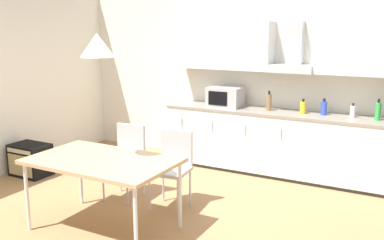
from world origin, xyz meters
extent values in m
cube|color=#9E754C|center=(0.00, 0.00, -0.01)|extent=(8.03, 7.40, 0.02)
cube|color=silver|center=(0.00, 2.52, 1.30)|extent=(6.42, 0.10, 2.60)
cube|color=#333333|center=(0.77, 2.18, 0.03)|extent=(3.32, 0.54, 0.05)
cube|color=silver|center=(0.77, 2.18, 0.45)|extent=(3.46, 0.58, 0.81)
cube|color=gray|center=(0.77, 2.18, 0.87)|extent=(3.48, 0.60, 0.03)
cube|color=silver|center=(-0.71, 1.87, 0.65)|extent=(0.01, 0.01, 0.14)
cube|color=silver|center=(-0.21, 1.87, 0.65)|extent=(0.01, 0.01, 0.14)
cube|color=silver|center=(0.28, 1.87, 0.65)|extent=(0.01, 0.01, 0.14)
cube|color=silver|center=(0.77, 1.87, 0.65)|extent=(0.01, 0.01, 0.14)
cube|color=silver|center=(0.77, 2.46, 1.14)|extent=(3.46, 0.02, 0.51)
cube|color=silver|center=(-0.24, 2.30, 1.75)|extent=(1.43, 0.34, 0.67)
cube|color=silver|center=(1.79, 2.30, 1.75)|extent=(1.43, 0.34, 0.67)
cube|color=#B7BABF|center=(0.77, 2.28, 1.47)|extent=(0.60, 0.40, 0.10)
cube|color=#B7BABF|center=(0.77, 2.39, 1.78)|extent=(0.20, 0.16, 0.62)
cube|color=#ADADB2|center=(-0.15, 2.18, 1.03)|extent=(0.48, 0.34, 0.28)
cube|color=black|center=(-0.19, 2.00, 1.03)|extent=(0.29, 0.01, 0.20)
cylinder|color=yellow|center=(0.97, 2.18, 0.97)|extent=(0.08, 0.08, 0.16)
cylinder|color=black|center=(0.97, 2.18, 1.06)|extent=(0.03, 0.03, 0.04)
cylinder|color=blue|center=(1.23, 2.22, 0.97)|extent=(0.08, 0.08, 0.18)
cylinder|color=black|center=(1.23, 2.22, 1.08)|extent=(0.03, 0.03, 0.04)
cylinder|color=green|center=(1.88, 2.19, 1.00)|extent=(0.07, 0.07, 0.22)
cylinder|color=black|center=(1.88, 2.19, 1.13)|extent=(0.03, 0.03, 0.05)
cylinder|color=brown|center=(0.50, 2.18, 1.00)|extent=(0.07, 0.07, 0.22)
cylinder|color=black|center=(0.50, 2.18, 1.13)|extent=(0.03, 0.03, 0.05)
cylinder|color=white|center=(1.59, 2.23, 0.96)|extent=(0.06, 0.06, 0.15)
cylinder|color=black|center=(1.59, 2.23, 1.05)|extent=(0.03, 0.03, 0.03)
cube|color=tan|center=(-0.36, -0.30, 0.72)|extent=(1.44, 0.88, 0.04)
cylinder|color=silver|center=(-1.02, -0.68, 0.35)|extent=(0.04, 0.04, 0.70)
cylinder|color=silver|center=(0.29, -0.68, 0.35)|extent=(0.04, 0.04, 0.70)
cylinder|color=silver|center=(-1.02, 0.08, 0.35)|extent=(0.04, 0.04, 0.70)
cylinder|color=silver|center=(0.29, 0.08, 0.35)|extent=(0.04, 0.04, 0.70)
cube|color=#B2B2B7|center=(-0.04, 0.44, 0.45)|extent=(0.44, 0.44, 0.04)
cube|color=#B2B2B7|center=(-0.06, 0.62, 0.67)|extent=(0.38, 0.08, 0.40)
cylinder|color=silver|center=(0.15, 0.29, 0.21)|extent=(0.02, 0.02, 0.43)
cylinder|color=silver|center=(-0.19, 0.26, 0.21)|extent=(0.02, 0.02, 0.43)
cylinder|color=silver|center=(0.11, 0.63, 0.21)|extent=(0.02, 0.02, 0.43)
cylinder|color=silver|center=(-0.23, 0.59, 0.21)|extent=(0.02, 0.02, 0.43)
cube|color=#B2B2B7|center=(-0.69, 0.44, 0.45)|extent=(0.41, 0.41, 0.04)
cube|color=#B2B2B7|center=(-0.69, 0.62, 0.67)|extent=(0.38, 0.05, 0.40)
cylinder|color=silver|center=(-0.51, 0.28, 0.21)|extent=(0.02, 0.02, 0.43)
cylinder|color=silver|center=(-0.85, 0.27, 0.21)|extent=(0.02, 0.02, 0.43)
cylinder|color=silver|center=(-0.52, 0.62, 0.21)|extent=(0.02, 0.02, 0.43)
cylinder|color=silver|center=(-0.86, 0.61, 0.21)|extent=(0.02, 0.02, 0.43)
cube|color=black|center=(-2.33, 0.50, 0.22)|extent=(0.52, 0.36, 0.44)
cube|color=tan|center=(-2.33, 0.32, 0.19)|extent=(0.44, 0.01, 0.29)
cube|color=beige|center=(-2.33, 0.32, 0.39)|extent=(0.44, 0.01, 0.05)
cone|color=silver|center=(-0.36, -0.30, 1.84)|extent=(0.32, 0.32, 0.22)
camera|label=1|loc=(2.31, -3.41, 1.98)|focal=40.00mm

